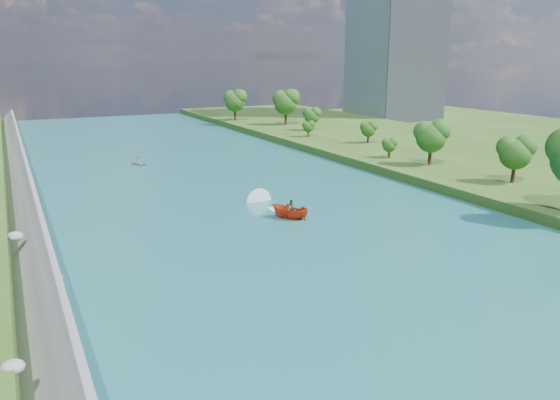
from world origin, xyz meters
TOP-DOWN VIEW (x-y plane):
  - ground at (0.00, 0.00)m, footprint 260.00×260.00m
  - river_water at (0.00, 20.00)m, footprint 55.00×240.00m
  - berm_east at (49.50, 20.00)m, footprint 44.00×240.00m
  - riprap_bank at (-25.85, 19.20)m, footprint 4.88×236.00m
  - office_tower at (82.50, 95.00)m, footprint 22.00×22.00m
  - trees_east at (36.14, 24.58)m, footprint 16.82×142.52m
  - motorboat at (2.78, 13.11)m, footprint 4.28×19.16m
  - raft at (-5.93, 53.58)m, footprint 3.55×3.73m

SIDE VIEW (x-z plane):
  - ground at x=0.00m, z-range 0.00..0.00m
  - river_water at x=0.00m, z-range 0.00..0.10m
  - raft at x=-5.93m, z-range -0.32..1.24m
  - berm_east at x=49.50m, z-range 0.00..1.50m
  - motorboat at x=2.78m, z-range -0.16..1.96m
  - riprap_bank at x=-25.85m, z-range -0.44..4.02m
  - trees_east at x=36.14m, z-range 0.47..12.38m
  - office_tower at x=82.50m, z-range 0.00..60.00m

